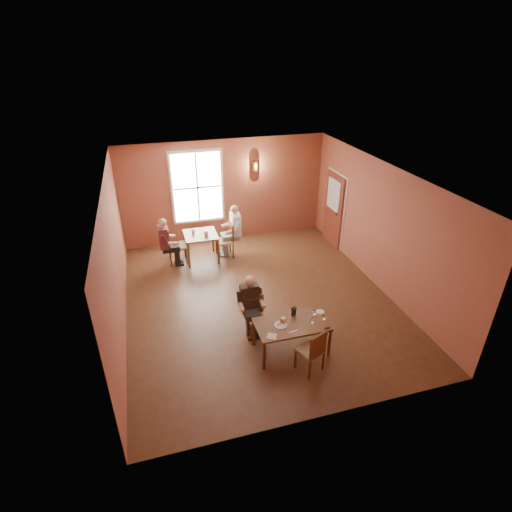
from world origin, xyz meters
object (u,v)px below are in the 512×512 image
object	(u,v)px
chair_diner_white	(224,240)
diner_maroon	(175,241)
diner_main	(257,311)
chair_diner_main	(257,317)
diner_white	(225,233)
main_table	(291,337)
chair_empty	(310,350)
chair_diner_maroon	(177,245)
second_table	(201,247)

from	to	relation	value
chair_diner_white	diner_maroon	size ratio (longest dim) A/B	0.75
diner_main	chair_diner_white	size ratio (longest dim) A/B	1.23
chair_diner_main	diner_white	world-z (taller)	diner_white
main_table	diner_white	xyz separation A→B (m)	(-0.39, 4.18, 0.38)
chair_diner_white	diner_white	world-z (taller)	diner_white
chair_empty	chair_diner_maroon	world-z (taller)	chair_diner_maroon
chair_diner_main	diner_main	xyz separation A→B (m)	(0.00, -0.03, 0.19)
diner_main	chair_diner_main	bearing A→B (deg)	-90.00
second_table	chair_diner_white	xyz separation A→B (m)	(0.65, 0.00, 0.11)
chair_diner_maroon	main_table	bearing A→B (deg)	22.33
chair_diner_main	main_table	bearing A→B (deg)	127.57
diner_main	second_table	distance (m)	3.61
main_table	second_table	world-z (taller)	second_table
main_table	chair_diner_maroon	size ratio (longest dim) A/B	1.32
main_table	second_table	bearing A→B (deg)	104.32
chair_diner_white	diner_white	distance (m)	0.20
chair_empty	chair_diner_maroon	size ratio (longest dim) A/B	0.86
diner_main	diner_maroon	bearing A→B (deg)	-70.69
chair_empty	second_table	size ratio (longest dim) A/B	1.04
main_table	second_table	size ratio (longest dim) A/B	1.58
diner_white	main_table	bearing A→B (deg)	-174.72
second_table	chair_diner_maroon	xyz separation A→B (m)	(-0.65, 0.00, 0.14)
diner_white	diner_maroon	distance (m)	1.36
chair_diner_main	diner_white	distance (m)	3.54
second_table	diner_main	bearing A→B (deg)	-80.96
chair_diner_maroon	diner_maroon	bearing A→B (deg)	-90.00
chair_diner_main	second_table	xyz separation A→B (m)	(-0.57, 3.53, -0.04)
diner_white	diner_maroon	world-z (taller)	diner_white
main_table	diner_maroon	distance (m)	4.54
diner_maroon	chair_diner_white	bearing A→B (deg)	90.00
diner_main	chair_diner_white	bearing A→B (deg)	-91.35
chair_empty	chair_diner_maroon	bearing A→B (deg)	88.82
diner_main	chair_diner_maroon	world-z (taller)	diner_main
diner_white	chair_empty	bearing A→B (deg)	-173.55
second_table	chair_diner_white	world-z (taller)	chair_diner_white
chair_empty	diner_white	world-z (taller)	diner_white
second_table	diner_white	world-z (taller)	diner_white
chair_diner_main	second_table	distance (m)	3.57
second_table	diner_maroon	xyz separation A→B (m)	(-0.68, 0.00, 0.28)
diner_main	chair_empty	bearing A→B (deg)	118.60
diner_white	diner_main	bearing A→B (deg)	178.16
main_table	chair_empty	size ratio (longest dim) A/B	1.52
second_table	diner_white	size ratio (longest dim) A/B	0.62
chair_empty	chair_diner_white	size ratio (longest dim) A/B	0.91
second_table	chair_diner_white	bearing A→B (deg)	0.00
chair_diner_main	diner_white	bearing A→B (deg)	-91.85
diner_main	chair_diner_white	distance (m)	3.56
main_table	chair_diner_main	world-z (taller)	chair_diner_main
chair_diner_main	chair_empty	world-z (taller)	chair_empty
diner_main	diner_white	world-z (taller)	diner_white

